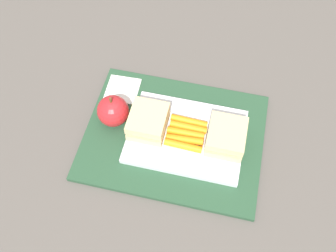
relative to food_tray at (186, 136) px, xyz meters
name	(u,v)px	position (x,y,z in m)	size (l,w,h in m)	color
ground_plane	(174,138)	(0.03, 0.00, -0.02)	(2.40, 2.40, 0.00)	#56514C
lunchbag_mat	(174,137)	(0.03, 0.00, -0.01)	(0.36, 0.28, 0.01)	#284C33
food_tray	(186,136)	(0.00, 0.00, 0.00)	(0.23, 0.17, 0.01)	white
sandwich_half_left	(226,137)	(-0.08, 0.00, 0.03)	(0.07, 0.08, 0.04)	#DBC189
sandwich_half_right	(148,122)	(0.08, 0.00, 0.03)	(0.07, 0.08, 0.04)	#DBC189
carrot_sticks_bundle	(186,133)	(0.00, 0.00, 0.01)	(0.08, 0.07, 0.02)	orange
apple	(113,111)	(0.15, -0.01, 0.03)	(0.07, 0.07, 0.08)	red
paper_napkin	(123,90)	(0.16, -0.09, 0.00)	(0.07, 0.07, 0.00)	white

